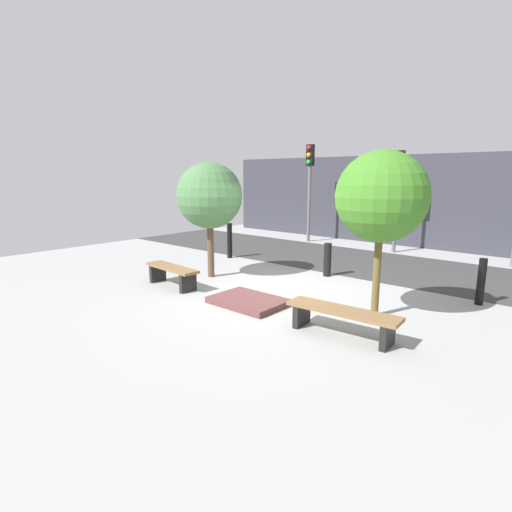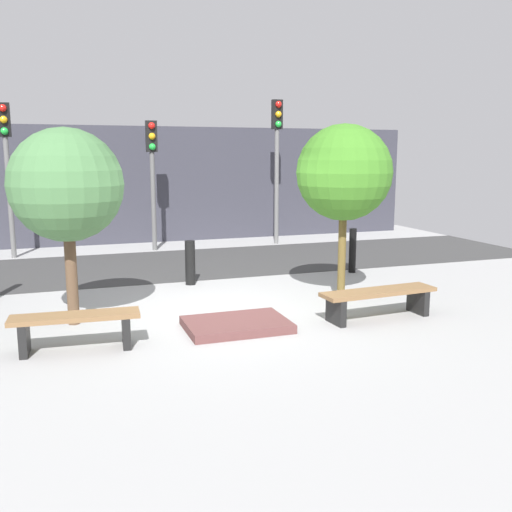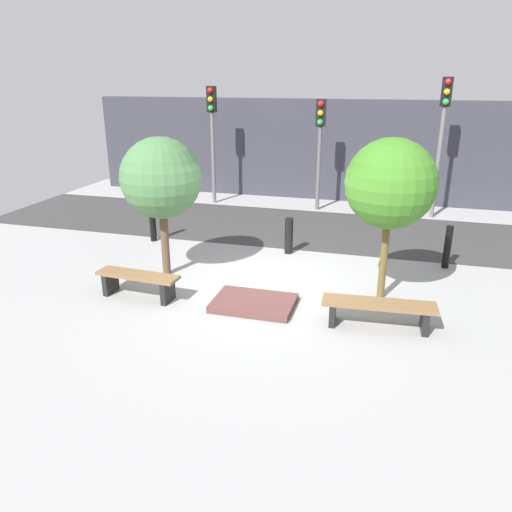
% 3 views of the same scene
% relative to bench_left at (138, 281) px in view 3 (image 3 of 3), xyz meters
% --- Properties ---
extents(ground_plane, '(18.00, 18.00, 0.00)m').
position_rel_bench_left_xyz_m(ground_plane, '(2.20, 1.04, -0.33)').
color(ground_plane, '#989898').
extents(road_strip, '(18.00, 3.71, 0.01)m').
position_rel_bench_left_xyz_m(road_strip, '(2.20, 5.31, -0.33)').
color(road_strip, '#373737').
rests_on(road_strip, ground).
extents(building_facade, '(16.20, 0.50, 3.24)m').
position_rel_bench_left_xyz_m(building_facade, '(2.20, 9.07, 1.29)').
color(building_facade, '#33333D').
rests_on(building_facade, ground).
extents(bench_left, '(1.62, 0.51, 0.48)m').
position_rel_bench_left_xyz_m(bench_left, '(0.00, 0.00, 0.00)').
color(bench_left, black).
rests_on(bench_left, ground).
extents(bench_right, '(1.87, 0.56, 0.45)m').
position_rel_bench_left_xyz_m(bench_right, '(4.40, 0.00, -0.01)').
color(bench_right, black).
rests_on(bench_right, ground).
extents(planter_bed, '(1.46, 1.02, 0.12)m').
position_rel_bench_left_xyz_m(planter_bed, '(2.20, 0.20, -0.27)').
color(planter_bed, brown).
rests_on(planter_bed, ground).
extents(tree_behind_left_bench, '(1.62, 1.62, 2.85)m').
position_rel_bench_left_xyz_m(tree_behind_left_bench, '(0.00, 1.22, 1.70)').
color(tree_behind_left_bench, brown).
rests_on(tree_behind_left_bench, ground).
extents(tree_behind_right_bench, '(1.60, 1.60, 2.97)m').
position_rel_bench_left_xyz_m(tree_behind_right_bench, '(4.40, 1.22, 1.83)').
color(tree_behind_right_bench, brown).
rests_on(tree_behind_right_bench, ground).
extents(bollard_far_left, '(0.16, 0.16, 1.09)m').
position_rel_bench_left_xyz_m(bollard_far_left, '(-1.30, 3.21, 0.21)').
color(bollard_far_left, black).
rests_on(bollard_far_left, ground).
extents(bollard_left, '(0.19, 0.19, 0.85)m').
position_rel_bench_left_xyz_m(bollard_left, '(2.20, 3.21, 0.09)').
color(bollard_left, black).
rests_on(bollard_left, ground).
extents(bollard_center, '(0.15, 0.15, 0.94)m').
position_rel_bench_left_xyz_m(bollard_center, '(5.69, 3.21, 0.14)').
color(bollard_center, black).
rests_on(bollard_center, ground).
extents(traffic_light_west, '(0.28, 0.27, 3.66)m').
position_rel_bench_left_xyz_m(traffic_light_west, '(-1.21, 7.45, 2.19)').
color(traffic_light_west, '#5F5F5F').
rests_on(traffic_light_west, ground).
extents(traffic_light_mid_west, '(0.28, 0.27, 3.31)m').
position_rel_bench_left_xyz_m(traffic_light_mid_west, '(2.20, 7.45, 1.97)').
color(traffic_light_mid_west, '#5A5A5A').
rests_on(traffic_light_mid_west, ground).
extents(traffic_light_mid_east, '(0.28, 0.27, 3.93)m').
position_rel_bench_left_xyz_m(traffic_light_mid_east, '(5.61, 7.45, 2.36)').
color(traffic_light_mid_east, slate).
rests_on(traffic_light_mid_east, ground).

